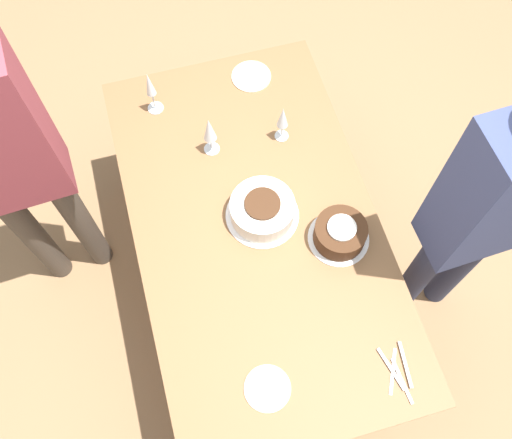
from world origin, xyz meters
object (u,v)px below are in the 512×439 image
(wine_glass_far, at_px, (209,130))
(person_watching, at_px, (2,156))
(cake_front_chocolate, at_px, (340,233))
(cake_center_white, at_px, (262,210))
(wine_glass_near, at_px, (283,118))
(wine_glass_extra, at_px, (150,87))
(person_cutting, at_px, (491,209))

(wine_glass_far, xyz_separation_m, person_watching, (-0.03, 0.77, 0.19))
(person_watching, bearing_deg, cake_front_chocolate, -27.49)
(cake_center_white, relative_size, cake_front_chocolate, 1.22)
(cake_front_chocolate, distance_m, wine_glass_near, 0.54)
(cake_front_chocolate, xyz_separation_m, wine_glass_extra, (0.83, 0.58, 0.10))
(wine_glass_near, relative_size, person_cutting, 0.12)
(cake_front_chocolate, height_order, wine_glass_extra, wine_glass_extra)
(cake_center_white, bearing_deg, person_watching, 69.59)
(cake_front_chocolate, height_order, wine_glass_far, wine_glass_far)
(cake_center_white, bearing_deg, wine_glass_near, -28.35)
(wine_glass_far, relative_size, person_watching, 0.12)
(cake_center_white, distance_m, wine_glass_far, 0.40)
(wine_glass_extra, distance_m, person_cutting, 1.45)
(cake_center_white, relative_size, wine_glass_far, 1.38)
(cake_center_white, xyz_separation_m, person_watching, (0.33, 0.89, 0.29))
(wine_glass_extra, bearing_deg, person_cutting, -133.17)
(person_cutting, distance_m, person_watching, 1.76)
(cake_center_white, relative_size, wine_glass_near, 1.50)
(cake_center_white, height_order, wine_glass_far, wine_glass_far)
(cake_front_chocolate, bearing_deg, person_watching, 66.05)
(cake_front_chocolate, bearing_deg, wine_glass_near, 8.47)
(person_watching, bearing_deg, wine_glass_near, -2.71)
(cake_front_chocolate, relative_size, wine_glass_extra, 1.05)
(wine_glass_far, bearing_deg, person_watching, 92.51)
(cake_front_chocolate, bearing_deg, wine_glass_extra, 35.09)
(wine_glass_near, bearing_deg, cake_center_white, 151.65)
(cake_center_white, bearing_deg, person_cutting, -114.79)
(wine_glass_far, bearing_deg, cake_front_chocolate, -144.67)
(cake_front_chocolate, relative_size, person_cutting, 0.14)
(person_watching, bearing_deg, wine_glass_extra, 24.81)
(wine_glass_far, bearing_deg, cake_center_white, -161.49)
(cake_center_white, xyz_separation_m, person_cutting, (-0.34, -0.73, 0.27))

